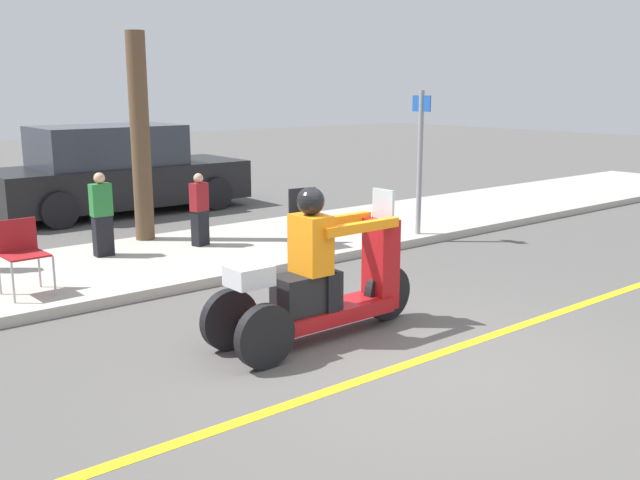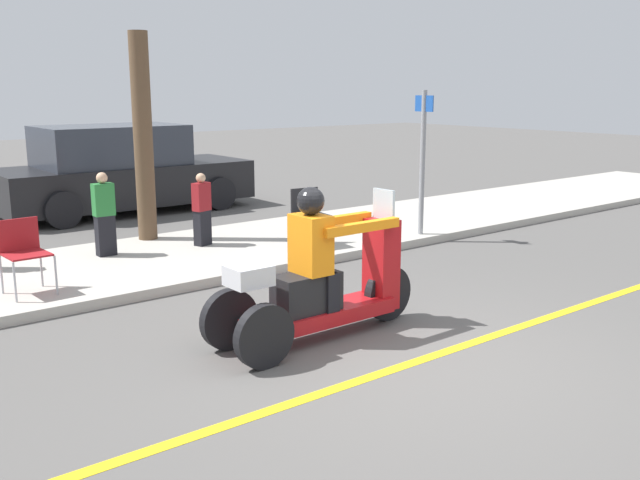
{
  "view_description": "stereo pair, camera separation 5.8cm",
  "coord_description": "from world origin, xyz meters",
  "px_view_note": "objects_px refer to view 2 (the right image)",
  "views": [
    {
      "loc": [
        -4.33,
        -4.06,
        2.38
      ],
      "look_at": [
        -0.24,
        1.0,
        0.97
      ],
      "focal_mm": 40.0,
      "sensor_mm": 36.0,
      "label": 1
    },
    {
      "loc": [
        -4.29,
        -4.1,
        2.38
      ],
      "look_at": [
        -0.24,
        1.0,
        0.97
      ],
      "focal_mm": 40.0,
      "sensor_mm": 36.0,
      "label": 2
    }
  ],
  "objects_px": {
    "parked_car_lot_far": "(121,172)",
    "spectator_end_of_line": "(202,211)",
    "folding_chair_curbside": "(308,211)",
    "folding_chair_set_back": "(23,248)",
    "motorcycle_trike": "(320,285)",
    "tree_trunk": "(143,138)",
    "street_sign": "(423,157)",
    "spectator_near_curb": "(104,216)"
  },
  "relations": [
    {
      "from": "folding_chair_curbside",
      "to": "tree_trunk",
      "type": "distance_m",
      "value": 2.67
    },
    {
      "from": "spectator_end_of_line",
      "to": "folding_chair_curbside",
      "type": "distance_m",
      "value": 1.53
    },
    {
      "from": "street_sign",
      "to": "folding_chair_set_back",
      "type": "bearing_deg",
      "value": 175.1
    },
    {
      "from": "motorcycle_trike",
      "to": "tree_trunk",
      "type": "relative_size",
      "value": 0.76
    },
    {
      "from": "motorcycle_trike",
      "to": "folding_chair_curbside",
      "type": "height_order",
      "value": "motorcycle_trike"
    },
    {
      "from": "folding_chair_set_back",
      "to": "folding_chair_curbside",
      "type": "bearing_deg",
      "value": -0.5
    },
    {
      "from": "parked_car_lot_far",
      "to": "tree_trunk",
      "type": "xyz_separation_m",
      "value": [
        -0.93,
        -3.13,
        0.86
      ]
    },
    {
      "from": "parked_car_lot_far",
      "to": "street_sign",
      "type": "xyz_separation_m",
      "value": [
        2.55,
        -5.44,
        0.54
      ]
    },
    {
      "from": "spectator_end_of_line",
      "to": "street_sign",
      "type": "xyz_separation_m",
      "value": [
        3.05,
        -1.41,
        0.69
      ]
    },
    {
      "from": "folding_chair_set_back",
      "to": "street_sign",
      "type": "relative_size",
      "value": 0.37
    },
    {
      "from": "tree_trunk",
      "to": "folding_chair_curbside",
      "type": "bearing_deg",
      "value": -48.43
    },
    {
      "from": "motorcycle_trike",
      "to": "spectator_end_of_line",
      "type": "relative_size",
      "value": 2.19
    },
    {
      "from": "motorcycle_trike",
      "to": "spectator_end_of_line",
      "type": "height_order",
      "value": "motorcycle_trike"
    },
    {
      "from": "parked_car_lot_far",
      "to": "street_sign",
      "type": "relative_size",
      "value": 2.14
    },
    {
      "from": "spectator_end_of_line",
      "to": "parked_car_lot_far",
      "type": "bearing_deg",
      "value": 82.91
    },
    {
      "from": "spectator_near_curb",
      "to": "spectator_end_of_line",
      "type": "xyz_separation_m",
      "value": [
        1.35,
        -0.25,
        -0.04
      ]
    },
    {
      "from": "tree_trunk",
      "to": "street_sign",
      "type": "bearing_deg",
      "value": -33.55
    },
    {
      "from": "parked_car_lot_far",
      "to": "tree_trunk",
      "type": "height_order",
      "value": "tree_trunk"
    },
    {
      "from": "spectator_near_curb",
      "to": "tree_trunk",
      "type": "xyz_separation_m",
      "value": [
        0.91,
        0.65,
        0.97
      ]
    },
    {
      "from": "parked_car_lot_far",
      "to": "folding_chair_curbside",
      "type": "bearing_deg",
      "value": -81.93
    },
    {
      "from": "tree_trunk",
      "to": "street_sign",
      "type": "height_order",
      "value": "tree_trunk"
    },
    {
      "from": "motorcycle_trike",
      "to": "street_sign",
      "type": "distance_m",
      "value": 4.7
    },
    {
      "from": "motorcycle_trike",
      "to": "spectator_near_curb",
      "type": "distance_m",
      "value": 4.13
    },
    {
      "from": "street_sign",
      "to": "folding_chair_curbside",
      "type": "bearing_deg",
      "value": 165.94
    },
    {
      "from": "folding_chair_set_back",
      "to": "parked_car_lot_far",
      "type": "height_order",
      "value": "parked_car_lot_far"
    },
    {
      "from": "motorcycle_trike",
      "to": "parked_car_lot_far",
      "type": "height_order",
      "value": "parked_car_lot_far"
    },
    {
      "from": "spectator_near_curb",
      "to": "parked_car_lot_far",
      "type": "distance_m",
      "value": 4.21
    },
    {
      "from": "motorcycle_trike",
      "to": "street_sign",
      "type": "relative_size",
      "value": 1.04
    },
    {
      "from": "street_sign",
      "to": "tree_trunk",
      "type": "bearing_deg",
      "value": 146.45
    },
    {
      "from": "spectator_end_of_line",
      "to": "tree_trunk",
      "type": "height_order",
      "value": "tree_trunk"
    },
    {
      "from": "motorcycle_trike",
      "to": "folding_chair_set_back",
      "type": "height_order",
      "value": "motorcycle_trike"
    },
    {
      "from": "folding_chair_curbside",
      "to": "folding_chair_set_back",
      "type": "relative_size",
      "value": 1.0
    },
    {
      "from": "spectator_end_of_line",
      "to": "parked_car_lot_far",
      "type": "relative_size",
      "value": 0.22
    },
    {
      "from": "folding_chair_set_back",
      "to": "tree_trunk",
      "type": "height_order",
      "value": "tree_trunk"
    },
    {
      "from": "spectator_end_of_line",
      "to": "motorcycle_trike",
      "type": "bearing_deg",
      "value": -102.9
    },
    {
      "from": "spectator_end_of_line",
      "to": "folding_chair_set_back",
      "type": "height_order",
      "value": "spectator_end_of_line"
    },
    {
      "from": "folding_chair_set_back",
      "to": "parked_car_lot_far",
      "type": "xyz_separation_m",
      "value": [
        3.24,
        4.94,
        0.15
      ]
    },
    {
      "from": "motorcycle_trike",
      "to": "folding_chair_curbside",
      "type": "xyz_separation_m",
      "value": [
        2.09,
        2.91,
        0.09
      ]
    },
    {
      "from": "folding_chair_curbside",
      "to": "tree_trunk",
      "type": "bearing_deg",
      "value": 131.57
    },
    {
      "from": "parked_car_lot_far",
      "to": "spectator_end_of_line",
      "type": "bearing_deg",
      "value": -97.09
    },
    {
      "from": "spectator_end_of_line",
      "to": "folding_chair_set_back",
      "type": "bearing_deg",
      "value": -161.65
    },
    {
      "from": "spectator_near_curb",
      "to": "tree_trunk",
      "type": "height_order",
      "value": "tree_trunk"
    }
  ]
}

